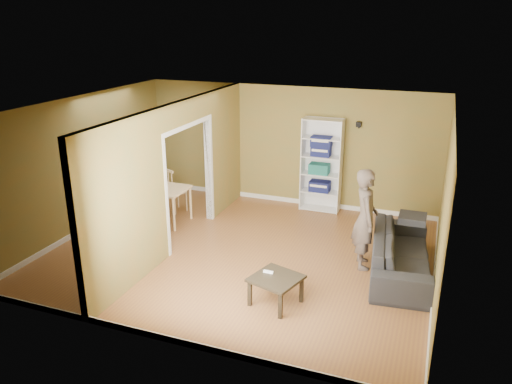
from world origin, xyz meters
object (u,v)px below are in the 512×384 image
person (366,210)px  bookshelf (322,165)px  coffee_table (276,281)px  chair_left (127,193)px  dining_table (159,191)px  chair_far (176,189)px  chair_near (149,206)px  sofa (402,247)px

person → bookshelf: bearing=11.9°
coffee_table → chair_left: size_ratio=0.62×
person → coffee_table: 2.02m
dining_table → chair_far: 0.63m
chair_left → chair_far: bearing=133.4°
person → dining_table: person is taller
person → chair_far: 4.33m
bookshelf → chair_near: 3.71m
dining_table → chair_left: (-0.76, -0.01, -0.12)m
dining_table → chair_left: chair_left is taller
bookshelf → chair_far: bookshelf is taller
bookshelf → dining_table: (-2.91, -1.84, -0.35)m
coffee_table → chair_left: bearing=151.7°
chair_near → chair_left: bearing=144.2°
coffee_table → chair_left: chair_left is taller
coffee_table → chair_near: (-3.11, 1.62, 0.16)m
coffee_table → chair_near: size_ratio=0.62×
coffee_table → chair_far: chair_far is taller
bookshelf → dining_table: size_ratio=1.72×
bookshelf → chair_left: bookshelf is taller
dining_table → chair_far: bearing=85.6°
person → bookshelf: bookshelf is taller
sofa → coffee_table: bearing=129.5°
dining_table → chair_near: size_ratio=1.11×
chair_left → coffee_table: bearing=67.3°
dining_table → chair_near: chair_near is taller
bookshelf → coffee_table: bearing=-85.7°
bookshelf → chair_left: bearing=-153.3°
dining_table → chair_left: size_ratio=1.10×
chair_far → person: bearing=-170.2°
bookshelf → chair_left: 4.14m
person → bookshelf: 2.67m
dining_table → chair_left: 0.77m
dining_table → chair_far: size_ratio=1.19×
sofa → chair_far: (-4.77, 1.14, 0.05)m
coffee_table → chair_near: bearing=152.6°
sofa → chair_far: size_ratio=2.38×
person → coffee_table: size_ratio=3.07×
person → dining_table: (-4.20, 0.51, -0.35)m
chair_near → chair_far: size_ratio=1.07×
sofa → chair_near: 4.71m
sofa → chair_far: bearing=70.7°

